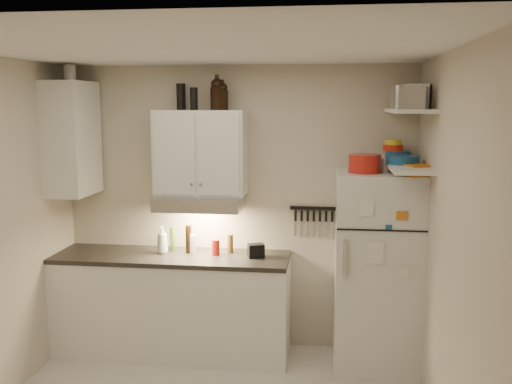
# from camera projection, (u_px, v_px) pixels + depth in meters

# --- Properties ---
(ceiling) EXTENTS (3.20, 3.00, 0.02)m
(ceiling) POSITION_uv_depth(u_px,v_px,m) (199.00, 47.00, 3.58)
(ceiling) COLOR white
(ceiling) RESTS_ON ground
(back_wall) EXTENTS (3.20, 0.02, 2.60)m
(back_wall) POSITION_uv_depth(u_px,v_px,m) (237.00, 208.00, 5.27)
(back_wall) COLOR beige
(back_wall) RESTS_ON ground
(right_wall) EXTENTS (0.02, 3.00, 2.60)m
(right_wall) POSITION_uv_depth(u_px,v_px,m) (452.00, 257.00, 3.59)
(right_wall) COLOR beige
(right_wall) RESTS_ON ground
(base_cabinet) EXTENTS (2.10, 0.60, 0.88)m
(base_cabinet) POSITION_uv_depth(u_px,v_px,m) (173.00, 306.00, 5.16)
(base_cabinet) COLOR white
(base_cabinet) RESTS_ON floor
(countertop) EXTENTS (2.10, 0.62, 0.04)m
(countertop) POSITION_uv_depth(u_px,v_px,m) (172.00, 257.00, 5.09)
(countertop) COLOR black
(countertop) RESTS_ON base_cabinet
(upper_cabinet) EXTENTS (0.80, 0.33, 0.75)m
(upper_cabinet) POSITION_uv_depth(u_px,v_px,m) (201.00, 153.00, 5.05)
(upper_cabinet) COLOR white
(upper_cabinet) RESTS_ON back_wall
(side_cabinet) EXTENTS (0.33, 0.55, 1.00)m
(side_cabinet) POSITION_uv_depth(u_px,v_px,m) (72.00, 139.00, 5.04)
(side_cabinet) COLOR white
(side_cabinet) RESTS_ON left_wall
(range_hood) EXTENTS (0.76, 0.46, 0.12)m
(range_hood) POSITION_uv_depth(u_px,v_px,m) (200.00, 202.00, 5.05)
(range_hood) COLOR silver
(range_hood) RESTS_ON back_wall
(fridge) EXTENTS (0.70, 0.68, 1.70)m
(fridge) POSITION_uv_depth(u_px,v_px,m) (377.00, 271.00, 4.84)
(fridge) COLOR silver
(fridge) RESTS_ON floor
(shelf_hi) EXTENTS (0.30, 0.95, 0.03)m
(shelf_hi) POSITION_uv_depth(u_px,v_px,m) (409.00, 111.00, 4.47)
(shelf_hi) COLOR white
(shelf_hi) RESTS_ON right_wall
(shelf_lo) EXTENTS (0.30, 0.95, 0.03)m
(shelf_lo) POSITION_uv_depth(u_px,v_px,m) (407.00, 167.00, 4.54)
(shelf_lo) COLOR white
(shelf_lo) RESTS_ON right_wall
(knife_strip) EXTENTS (0.42, 0.02, 0.03)m
(knife_strip) POSITION_uv_depth(u_px,v_px,m) (313.00, 208.00, 5.15)
(knife_strip) COLOR black
(knife_strip) RESTS_ON back_wall
(dutch_oven) EXTENTS (0.30, 0.30, 0.15)m
(dutch_oven) POSITION_uv_depth(u_px,v_px,m) (364.00, 163.00, 4.62)
(dutch_oven) COLOR #AC1C14
(dutch_oven) RESTS_ON fridge
(book_stack) EXTENTS (0.28, 0.31, 0.09)m
(book_stack) POSITION_uv_depth(u_px,v_px,m) (418.00, 170.00, 4.46)
(book_stack) COLOR #CA6719
(book_stack) RESTS_ON fridge
(spice_jar) EXTENTS (0.09, 0.09, 0.11)m
(spice_jar) POSITION_uv_depth(u_px,v_px,m) (385.00, 165.00, 4.67)
(spice_jar) COLOR silver
(spice_jar) RESTS_ON fridge
(stock_pot) EXTENTS (0.32, 0.32, 0.19)m
(stock_pot) POSITION_uv_depth(u_px,v_px,m) (406.00, 97.00, 4.68)
(stock_pot) COLOR silver
(stock_pot) RESTS_ON shelf_hi
(tin_a) EXTENTS (0.24, 0.22, 0.19)m
(tin_a) POSITION_uv_depth(u_px,v_px,m) (419.00, 97.00, 4.43)
(tin_a) COLOR #AAAAAD
(tin_a) RESTS_ON shelf_hi
(tin_b) EXTENTS (0.18, 0.18, 0.18)m
(tin_b) POSITION_uv_depth(u_px,v_px,m) (412.00, 97.00, 4.21)
(tin_b) COLOR #AAAAAD
(tin_b) RESTS_ON shelf_hi
(bowl_teal) EXTENTS (0.21, 0.21, 0.09)m
(bowl_teal) POSITION_uv_depth(u_px,v_px,m) (398.00, 156.00, 4.82)
(bowl_teal) COLOR navy
(bowl_teal) RESTS_ON shelf_lo
(bowl_orange) EXTENTS (0.17, 0.17, 0.05)m
(bowl_orange) POSITION_uv_depth(u_px,v_px,m) (393.00, 148.00, 4.83)
(bowl_orange) COLOR red
(bowl_orange) RESTS_ON bowl_teal
(bowl_yellow) EXTENTS (0.13, 0.13, 0.04)m
(bowl_yellow) POSITION_uv_depth(u_px,v_px,m) (393.00, 142.00, 4.82)
(bowl_yellow) COLOR gold
(bowl_yellow) RESTS_ON bowl_orange
(plates) EXTENTS (0.29, 0.29, 0.07)m
(plates) POSITION_uv_depth(u_px,v_px,m) (402.00, 160.00, 4.59)
(plates) COLOR navy
(plates) RESTS_ON shelf_lo
(growler_a) EXTENTS (0.13, 0.13, 0.28)m
(growler_a) POSITION_uv_depth(u_px,v_px,m) (217.00, 94.00, 4.97)
(growler_a) COLOR black
(growler_a) RESTS_ON upper_cabinet
(growler_b) EXTENTS (0.12, 0.12, 0.24)m
(growler_b) POSITION_uv_depth(u_px,v_px,m) (222.00, 96.00, 4.97)
(growler_b) COLOR black
(growler_b) RESTS_ON upper_cabinet
(thermos_a) EXTENTS (0.08, 0.08, 0.19)m
(thermos_a) POSITION_uv_depth(u_px,v_px,m) (194.00, 99.00, 4.95)
(thermos_a) COLOR black
(thermos_a) RESTS_ON upper_cabinet
(thermos_b) EXTENTS (0.09, 0.09, 0.23)m
(thermos_b) POSITION_uv_depth(u_px,v_px,m) (181.00, 97.00, 5.08)
(thermos_b) COLOR black
(thermos_b) RESTS_ON upper_cabinet
(side_jar) EXTENTS (0.14, 0.14, 0.14)m
(side_jar) POSITION_uv_depth(u_px,v_px,m) (70.00, 73.00, 4.96)
(side_jar) COLOR silver
(side_jar) RESTS_ON side_cabinet
(soap_bottle) EXTENTS (0.11, 0.12, 0.28)m
(soap_bottle) POSITION_uv_depth(u_px,v_px,m) (162.00, 238.00, 5.11)
(soap_bottle) COLOR white
(soap_bottle) RESTS_ON countertop
(pepper_mill) EXTENTS (0.06, 0.06, 0.17)m
(pepper_mill) POSITION_uv_depth(u_px,v_px,m) (230.00, 244.00, 5.14)
(pepper_mill) COLOR brown
(pepper_mill) RESTS_ON countertop
(oil_bottle) EXTENTS (0.06, 0.06, 0.22)m
(oil_bottle) POSITION_uv_depth(u_px,v_px,m) (173.00, 239.00, 5.20)
(oil_bottle) COLOR #3E691A
(oil_bottle) RESTS_ON countertop
(vinegar_bottle) EXTENTS (0.07, 0.07, 0.26)m
(vinegar_bottle) POSITION_uv_depth(u_px,v_px,m) (189.00, 239.00, 5.13)
(vinegar_bottle) COLOR black
(vinegar_bottle) RESTS_ON countertop
(clear_bottle) EXTENTS (0.06, 0.06, 0.17)m
(clear_bottle) POSITION_uv_depth(u_px,v_px,m) (193.00, 244.00, 5.13)
(clear_bottle) COLOR silver
(clear_bottle) RESTS_ON countertop
(red_jar) EXTENTS (0.08, 0.08, 0.14)m
(red_jar) POSITION_uv_depth(u_px,v_px,m) (216.00, 247.00, 5.07)
(red_jar) COLOR #AC1C14
(red_jar) RESTS_ON countertop
(caddy) EXTENTS (0.16, 0.14, 0.12)m
(caddy) POSITION_uv_depth(u_px,v_px,m) (256.00, 251.00, 5.00)
(caddy) COLOR black
(caddy) RESTS_ON countertop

